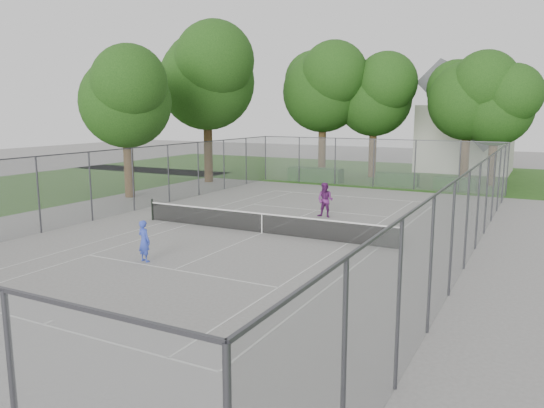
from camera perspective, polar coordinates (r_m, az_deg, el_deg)
The scene contains 17 objects.
ground at distance 24.24m, azimuth -1.10°, elevation -3.16°, with size 120.00×120.00×0.00m, color slate.
grass_far at distance 48.37m, azimuth 13.93°, elevation 3.14°, with size 60.00×20.00×0.00m, color #234A15.
court_markings at distance 24.24m, azimuth -1.10°, elevation -3.14°, with size 11.03×23.83×0.01m.
tennis_net at distance 24.13m, azimuth -1.10°, elevation -1.98°, with size 12.87×0.10×1.10m.
perimeter_fence at distance 23.90m, azimuth -1.12°, elevation 1.07°, with size 18.08×34.08×3.52m.
tree_far_left at distance 45.45m, azimuth 5.59°, elevation 12.63°, with size 7.74×7.07×11.13m.
tree_far_midleft at distance 45.45m, azimuth 11.04°, elevation 11.70°, with size 7.11×6.49×10.21m.
tree_far_midright at distance 43.09m, azimuth 20.52°, elevation 11.05°, with size 6.86×6.27×9.87m.
tree_far_right at distance 42.65m, azimuth 23.08°, elevation 9.96°, with size 6.16×5.63×8.86m.
tree_side_back at distance 41.76m, azimuth -6.99°, elevation 13.73°, with size 8.40×7.67×12.07m.
tree_side_front at distance 35.14m, azimuth -15.47°, elevation 11.29°, with size 6.62×6.04×9.51m.
hedge_left at distance 42.07m, azimuth 4.69°, elevation 3.15°, with size 4.29×1.29×1.07m, color #183F14.
hedge_mid at distance 40.55m, azimuth 13.29°, elevation 2.60°, with size 3.11×0.89×0.98m, color #183F14.
hedge_right at distance 39.84m, azimuth 19.10°, elevation 2.10°, with size 2.85×1.05×0.86m, color #183F14.
house at distance 51.95m, azimuth 20.12°, elevation 7.74°, with size 8.03×6.22×10.00m.
girl_player at distance 20.14m, azimuth -13.59°, elevation -3.88°, with size 0.57×0.37×1.56m, color blue.
woman_player at distance 27.84m, azimuth 5.75°, elevation 0.43°, with size 0.89×0.69×1.83m, color #67236A.
Camera 1 is at (11.39, -20.68, 5.50)m, focal length 35.00 mm.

